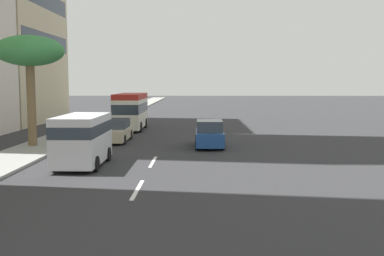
% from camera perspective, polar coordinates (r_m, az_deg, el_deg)
% --- Properties ---
extents(ground_plane, '(198.00, 198.00, 0.00)m').
position_cam_1_polar(ground_plane, '(34.63, -3.09, -1.02)').
color(ground_plane, '#2D2D30').
extents(sidewalk_right, '(162.00, 3.10, 0.15)m').
position_cam_1_polar(sidewalk_right, '(35.92, -15.16, -0.85)').
color(sidewalk_right, gray).
rests_on(sidewalk_right, ground_plane).
extents(lane_stripe_mid, '(3.20, 0.16, 0.01)m').
position_cam_1_polar(lane_stripe_mid, '(17.70, -6.87, -7.68)').
color(lane_stripe_mid, silver).
rests_on(lane_stripe_mid, ground_plane).
extents(lane_stripe_far, '(3.20, 0.16, 0.01)m').
position_cam_1_polar(lane_stripe_far, '(23.60, -4.92, -4.25)').
color(lane_stripe_far, silver).
rests_on(lane_stripe_far, ground_plane).
extents(car_lead, '(4.15, 1.80, 1.71)m').
position_cam_1_polar(car_lead, '(28.78, 2.20, -0.81)').
color(car_lead, '#1E478C').
rests_on(car_lead, ground_plane).
extents(car_second, '(4.68, 1.86, 1.53)m').
position_cam_1_polar(car_second, '(31.88, -9.58, -0.36)').
color(car_second, beige).
rests_on(car_second, ground_plane).
extents(minibus_third, '(6.49, 2.32, 3.11)m').
position_cam_1_polar(minibus_third, '(39.35, -7.69, 2.25)').
color(minibus_third, silver).
rests_on(minibus_third, ground_plane).
extents(van_fourth, '(4.71, 2.11, 2.50)m').
position_cam_1_polar(van_fourth, '(22.85, -13.57, -1.12)').
color(van_fourth, silver).
rests_on(van_fourth, ground_plane).
extents(palm_tree, '(4.19, 4.19, 6.81)m').
position_cam_1_polar(palm_tree, '(29.97, -19.71, 8.85)').
color(palm_tree, brown).
rests_on(palm_tree, sidewalk_right).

